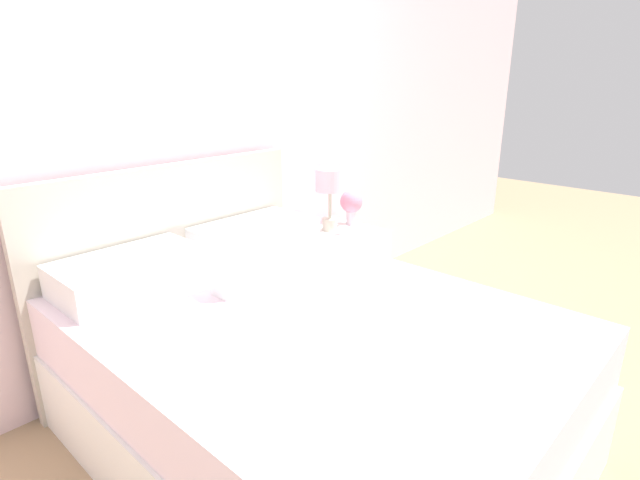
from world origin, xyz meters
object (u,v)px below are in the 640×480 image
at_px(nightstand, 343,270).
at_px(table_lamp, 330,186).
at_px(flower_vase, 352,204).
at_px(bed, 297,369).
at_px(teacup, 344,232).

distance_m(nightstand, table_lamp, 0.56).
bearing_deg(flower_vase, table_lamp, 173.87).
bearing_deg(bed, table_lamp, 35.65).
relative_size(bed, teacup, 17.44).
relative_size(bed, flower_vase, 8.34).
relative_size(table_lamp, teacup, 3.61).
relative_size(bed, table_lamp, 4.83).
height_order(table_lamp, teacup, table_lamp).
xyz_separation_m(table_lamp, flower_vase, (0.19, -0.02, -0.14)).
bearing_deg(teacup, flower_vase, 28.30).
height_order(bed, flower_vase, bed).
bearing_deg(table_lamp, teacup, -99.05).
xyz_separation_m(bed, teacup, (1.03, 0.62, 0.22)).
xyz_separation_m(nightstand, teacup, (-0.05, -0.04, 0.28)).
xyz_separation_m(flower_vase, teacup, (-0.21, -0.11, -0.12)).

